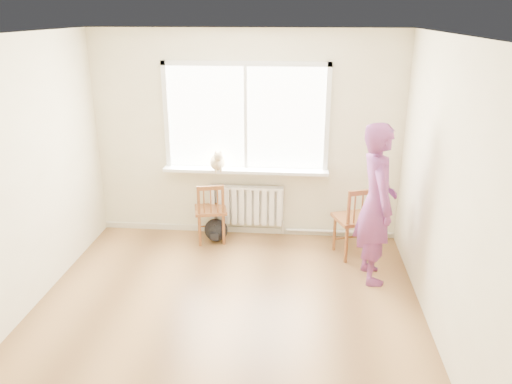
% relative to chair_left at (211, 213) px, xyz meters
% --- Properties ---
extents(floor, '(4.50, 4.50, 0.00)m').
position_rel_chair_left_xyz_m(floor, '(0.43, -1.91, -0.41)').
color(floor, '#A07241').
rests_on(floor, ground).
extents(ceiling, '(4.50, 4.50, 0.00)m').
position_rel_chair_left_xyz_m(ceiling, '(0.43, -1.91, 2.29)').
color(ceiling, white).
rests_on(ceiling, back_wall).
extents(back_wall, '(4.00, 0.01, 2.70)m').
position_rel_chair_left_xyz_m(back_wall, '(0.43, 0.34, 0.94)').
color(back_wall, beige).
rests_on(back_wall, ground).
extents(window, '(2.12, 0.05, 1.42)m').
position_rel_chair_left_xyz_m(window, '(0.43, 0.32, 1.25)').
color(window, white).
rests_on(window, back_wall).
extents(windowsill, '(2.15, 0.22, 0.04)m').
position_rel_chair_left_xyz_m(windowsill, '(0.43, 0.23, 0.52)').
color(windowsill, white).
rests_on(windowsill, back_wall).
extents(radiator, '(1.00, 0.12, 0.55)m').
position_rel_chair_left_xyz_m(radiator, '(0.43, 0.25, 0.03)').
color(radiator, white).
rests_on(radiator, back_wall).
extents(heating_pipe, '(1.40, 0.04, 0.04)m').
position_rel_chair_left_xyz_m(heating_pipe, '(1.68, 0.28, -0.33)').
color(heating_pipe, silver).
rests_on(heating_pipe, back_wall).
extents(baseboard, '(4.00, 0.03, 0.08)m').
position_rel_chair_left_xyz_m(baseboard, '(0.43, 0.33, -0.37)').
color(baseboard, beige).
rests_on(baseboard, ground).
extents(chair_left, '(0.48, 0.47, 0.82)m').
position_rel_chair_left_xyz_m(chair_left, '(0.00, 0.00, 0.00)').
color(chair_left, brown).
rests_on(chair_left, floor).
extents(chair_right, '(0.58, 0.57, 0.92)m').
position_rel_chair_left_xyz_m(chair_right, '(1.84, -0.26, 0.05)').
color(chair_right, brown).
rests_on(chair_right, floor).
extents(person, '(0.52, 0.71, 1.81)m').
position_rel_chair_left_xyz_m(person, '(1.98, -0.76, 0.49)').
color(person, '#CB434B').
rests_on(person, floor).
extents(cat, '(0.26, 0.44, 0.30)m').
position_rel_chair_left_xyz_m(cat, '(0.08, 0.15, 0.66)').
color(cat, beige).
rests_on(cat, windowsill).
extents(backpack, '(0.38, 0.34, 0.31)m').
position_rel_chair_left_xyz_m(backpack, '(0.06, 0.03, -0.26)').
color(backpack, black).
rests_on(backpack, floor).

